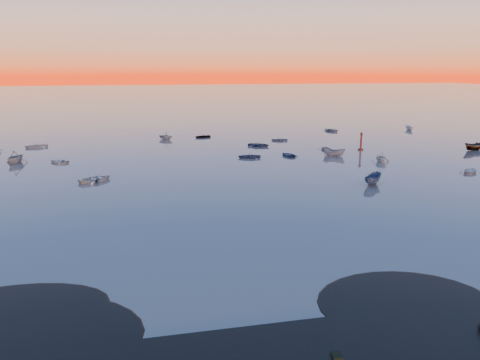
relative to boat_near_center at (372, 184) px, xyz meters
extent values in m
plane|color=#605650|center=(-15.20, 73.70, 0.00)|extent=(600.00, 600.00, 0.00)
imported|color=#31405E|center=(0.00, 0.00, 0.00)|extent=(3.93, 4.05, 1.37)
imported|color=silver|center=(8.47, 13.15, 0.00)|extent=(3.60, 1.85, 1.22)
cylinder|color=#4F1611|center=(10.38, 24.01, 0.05)|extent=(0.98, 0.98, 0.33)
cylinder|color=#4F1611|center=(10.38, 24.01, 1.41)|extent=(0.35, 0.35, 2.82)
cone|color=#4F1611|center=(10.38, 24.01, 3.09)|extent=(0.65, 0.65, 0.54)
camera|label=1|loc=(-28.86, -52.66, 14.41)|focal=35.00mm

